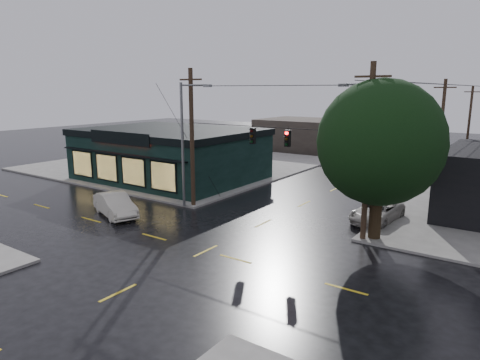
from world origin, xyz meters
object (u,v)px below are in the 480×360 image
Objects in this scene: utility_pole_ne at (362,241)px; sedan_cream at (115,205)px; utility_pole_nw at (194,207)px; corner_tree at (380,143)px; suv_silver at (377,211)px.

utility_pole_ne is 16.67m from sedan_cream.
sedan_cream is (-15.90, -4.93, 0.80)m from utility_pole_ne.
utility_pole_nw is 2.09× the size of sedan_cream.
utility_pole_nw is (-13.50, -0.50, -5.73)m from corner_tree.
corner_tree is at bearing -69.37° from suv_silver.
utility_pole_nw reaches higher than suv_silver.
utility_pole_nw and utility_pole_ne have the same top height.
utility_pole_nw is 13.00m from utility_pole_ne.
utility_pole_ne is (13.00, 0.00, 0.00)m from utility_pole_nw.
corner_tree is at bearing 45.00° from utility_pole_ne.
corner_tree is 14.68m from utility_pole_nw.
corner_tree is 17.97m from sedan_cream.
sedan_cream is (-16.40, -5.43, -4.93)m from corner_tree.
utility_pole_ne is 2.05× the size of suv_silver.
corner_tree reaches higher than utility_pole_ne.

